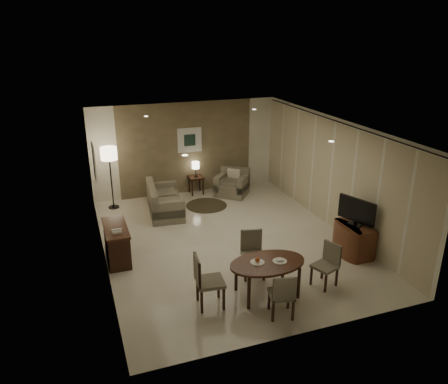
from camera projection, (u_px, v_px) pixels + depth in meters
name	position (u px, v px, depth m)	size (l,w,h in m)	color
room_shell	(221.00, 181.00, 10.05)	(5.50, 7.00, 2.70)	beige
taupe_accent	(186.00, 148.00, 12.77)	(3.96, 0.03, 2.70)	#806E4F
curtain_wall	(331.00, 175.00, 10.55)	(0.08, 6.70, 2.58)	beige
curtain_rod	(336.00, 121.00, 10.09)	(0.03, 0.03, 6.80)	black
art_back_frame	(190.00, 140.00, 12.69)	(0.72, 0.03, 0.72)	silver
art_back_canvas	(190.00, 140.00, 12.68)	(0.34, 0.01, 0.34)	#1A3026
art_left_frame	(94.00, 162.00, 9.72)	(0.03, 0.60, 0.80)	silver
art_left_canvas	(95.00, 162.00, 9.73)	(0.01, 0.46, 0.64)	gray
downlight_nl	(185.00, 155.00, 7.20)	(0.10, 0.10, 0.01)	white
downlight_nr	(331.00, 141.00, 8.08)	(0.10, 0.10, 0.01)	white
downlight_fl	(146.00, 116.00, 10.37)	(0.10, 0.10, 0.01)	white
downlight_fr	(254.00, 109.00, 11.25)	(0.10, 0.10, 0.01)	white
console_desk	(117.00, 243.00, 9.26)	(0.48, 1.20, 0.75)	#4B2B18
telephone	(117.00, 231.00, 8.84)	(0.20, 0.14, 0.09)	white
tv_cabinet	(354.00, 239.00, 9.48)	(0.48, 0.90, 0.70)	brown
flat_tv	(357.00, 211.00, 9.24)	(0.06, 0.88, 0.60)	black
dining_table	(267.00, 278.00, 8.04)	(1.42, 0.89, 0.67)	#4B2B18
chair_near	(281.00, 294.00, 7.41)	(0.41, 0.41, 0.85)	#78705C
chair_far	(253.00, 255.00, 8.58)	(0.45, 0.45, 0.92)	#78705C
chair_left	(210.00, 281.00, 7.66)	(0.47, 0.47, 0.98)	#78705C
chair_right	(325.00, 266.00, 8.28)	(0.41, 0.41, 0.85)	#78705C
plate_a	(257.00, 262.00, 7.90)	(0.26, 0.26, 0.02)	white
plate_b	(280.00, 261.00, 7.94)	(0.26, 0.26, 0.02)	white
fruit_apple	(257.00, 260.00, 7.88)	(0.09, 0.09, 0.09)	#C14C16
napkin	(280.00, 260.00, 7.93)	(0.12, 0.08, 0.03)	white
round_rug	(206.00, 205.00, 12.20)	(1.14, 1.14, 0.01)	#453826
sofa	(165.00, 199.00, 11.59)	(0.83, 1.66, 0.78)	#78705C
armchair	(232.00, 183.00, 12.85)	(0.87, 0.82, 0.77)	#78705C
side_table	(196.00, 185.00, 13.00)	(0.42, 0.42, 0.54)	black
table_lamp	(196.00, 168.00, 12.82)	(0.22, 0.22, 0.50)	#FFEAC1
floor_lamp	(111.00, 178.00, 11.76)	(0.43, 0.43, 1.72)	#FFE5B7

